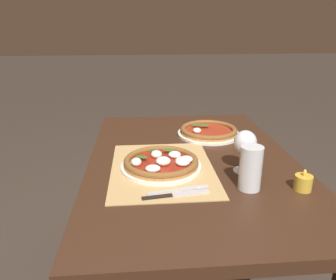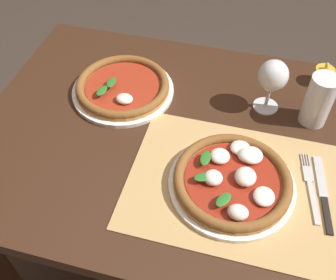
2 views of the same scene
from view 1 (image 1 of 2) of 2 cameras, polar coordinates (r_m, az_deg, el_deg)
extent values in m
cube|color=#382114|center=(1.31, 4.19, -3.95)|extent=(1.22, 0.81, 0.04)
cube|color=#382114|center=(1.95, -8.72, -7.66)|extent=(0.07, 0.07, 0.70)
cube|color=#382114|center=(2.02, 11.18, -6.82)|extent=(0.07, 0.07, 0.70)
cube|color=tan|center=(1.21, -0.99, -4.96)|extent=(0.49, 0.37, 0.00)
cylinder|color=white|center=(1.21, -1.20, -4.58)|extent=(0.30, 0.30, 0.01)
cylinder|color=#B77F42|center=(1.20, -1.21, -4.10)|extent=(0.27, 0.27, 0.01)
torus|color=brown|center=(1.20, -1.21, -3.68)|extent=(0.27, 0.27, 0.02)
cylinder|color=maroon|center=(1.20, -1.21, -3.82)|extent=(0.22, 0.22, 0.00)
ellipsoid|color=white|center=(1.17, 2.57, -3.83)|extent=(0.05, 0.05, 0.03)
ellipsoid|color=white|center=(1.23, 1.16, -2.55)|extent=(0.05, 0.05, 0.02)
ellipsoid|color=white|center=(1.20, 3.23, -3.35)|extent=(0.05, 0.05, 0.02)
ellipsoid|color=white|center=(1.13, -2.65, -4.96)|extent=(0.05, 0.05, 0.02)
ellipsoid|color=white|center=(1.17, -0.84, -3.70)|extent=(0.05, 0.05, 0.03)
ellipsoid|color=white|center=(1.17, -5.54, -3.85)|extent=(0.05, 0.04, 0.03)
ellipsoid|color=white|center=(1.23, -2.03, -2.50)|extent=(0.04, 0.04, 0.03)
ellipsoid|color=white|center=(1.18, 2.35, -3.60)|extent=(0.05, 0.04, 0.03)
ellipsoid|color=#286B23|center=(1.26, 0.07, -1.70)|extent=(0.03, 0.04, 0.00)
ellipsoid|color=#286B23|center=(1.25, -2.42, -1.89)|extent=(0.05, 0.04, 0.00)
ellipsoid|color=#286B23|center=(1.20, -4.60, -2.91)|extent=(0.04, 0.05, 0.00)
cylinder|color=white|center=(1.57, 7.06, 1.07)|extent=(0.29, 0.29, 0.01)
cylinder|color=#B77F42|center=(1.56, 7.08, 1.45)|extent=(0.27, 0.27, 0.01)
torus|color=brown|center=(1.56, 7.09, 1.79)|extent=(0.27, 0.27, 0.02)
cylinder|color=maroon|center=(1.56, 7.09, 1.67)|extent=(0.21, 0.21, 0.00)
ellipsoid|color=white|center=(1.52, 5.07, 1.67)|extent=(0.05, 0.04, 0.02)
ellipsoid|color=#286B23|center=(1.58, 6.45, 2.62)|extent=(0.03, 0.05, 0.00)
ellipsoid|color=#286B23|center=(1.58, 4.94, 2.73)|extent=(0.03, 0.05, 0.00)
cylinder|color=silver|center=(1.22, 12.90, -5.24)|extent=(0.07, 0.07, 0.00)
cylinder|color=silver|center=(1.20, 13.03, -3.73)|extent=(0.01, 0.01, 0.06)
ellipsoid|color=silver|center=(1.17, 13.31, -0.38)|extent=(0.08, 0.08, 0.08)
ellipsoid|color=#C17019|center=(1.18, 13.27, -0.84)|extent=(0.07, 0.07, 0.05)
cylinder|color=silver|center=(1.07, 14.18, -4.75)|extent=(0.07, 0.07, 0.15)
cylinder|color=black|center=(1.08, 14.11, -5.45)|extent=(0.07, 0.07, 0.12)
cylinder|color=silver|center=(1.05, 14.41, -2.20)|extent=(0.07, 0.07, 0.02)
cube|color=#B7B7BC|center=(1.04, -0.49, -9.02)|extent=(0.03, 0.12, 0.00)
cube|color=#B7B7BC|center=(1.06, 3.74, -8.45)|extent=(0.03, 0.05, 0.00)
cylinder|color=#B7B7BC|center=(1.07, 6.08, -8.36)|extent=(0.01, 0.04, 0.00)
cylinder|color=#B7B7BC|center=(1.07, 5.96, -8.21)|extent=(0.01, 0.04, 0.00)
cylinder|color=#B7B7BC|center=(1.08, 5.85, -8.07)|extent=(0.01, 0.04, 0.00)
cylinder|color=#B7B7BC|center=(1.08, 5.74, -7.93)|extent=(0.01, 0.04, 0.00)
cube|color=black|center=(1.01, -1.91, -9.89)|extent=(0.03, 0.10, 0.01)
cube|color=#B7B7BC|center=(1.04, 4.00, -9.20)|extent=(0.04, 0.12, 0.00)
cylinder|color=gold|center=(1.14, 22.48, -6.90)|extent=(0.06, 0.06, 0.05)
cylinder|color=silver|center=(1.14, 22.43, -7.24)|extent=(0.04, 0.04, 0.03)
ellipsoid|color=#F9C64C|center=(1.12, 22.71, -5.31)|extent=(0.01, 0.01, 0.02)
camera|label=2|loc=(1.23, -32.26, 29.21)|focal=42.00mm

